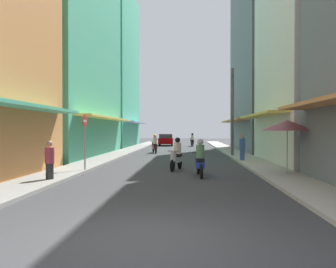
% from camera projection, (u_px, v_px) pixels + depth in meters
% --- Properties ---
extents(ground_plane, '(103.21, 103.21, 0.00)m').
position_uv_depth(ground_plane, '(177.00, 155.00, 25.20)').
color(ground_plane, '#38383A').
extents(sidewalk_left, '(1.78, 54.92, 0.12)m').
position_uv_depth(sidewalk_left, '(118.00, 154.00, 25.49)').
color(sidewalk_left, gray).
rests_on(sidewalk_left, ground).
extents(sidewalk_right, '(1.78, 54.92, 0.12)m').
position_uv_depth(sidewalk_right, '(238.00, 155.00, 24.92)').
color(sidewalk_right, '#ADA89E').
rests_on(sidewalk_right, ground).
extents(building_left_mid, '(7.05, 13.47, 16.50)m').
position_uv_depth(building_left_mid, '(62.00, 45.00, 24.23)').
color(building_left_mid, '#4CB28C').
rests_on(building_left_mid, ground).
extents(building_left_far, '(7.05, 11.22, 17.88)m').
position_uv_depth(building_left_far, '(106.00, 69.00, 37.41)').
color(building_left_far, '#4CB28C').
rests_on(building_left_far, ground).
extents(building_right_mid, '(7.05, 8.74, 17.07)m').
position_uv_depth(building_right_mid, '(323.00, 15.00, 18.62)').
color(building_right_mid, silver).
rests_on(building_right_mid, ground).
extents(building_right_far, '(7.05, 12.29, 17.39)m').
position_uv_depth(building_right_far, '(272.00, 57.00, 30.03)').
color(building_right_far, slate).
rests_on(building_right_far, ground).
extents(motorbike_blue, '(0.55, 1.81, 1.58)m').
position_uv_depth(motorbike_blue, '(200.00, 160.00, 13.59)').
color(motorbike_blue, black).
rests_on(motorbike_blue, ground).
extents(motorbike_maroon, '(0.69, 1.76, 1.58)m').
position_uv_depth(motorbike_maroon, '(155.00, 145.00, 27.38)').
color(motorbike_maroon, black).
rests_on(motorbike_maroon, ground).
extents(motorbike_silver, '(0.67, 1.77, 1.58)m').
position_uv_depth(motorbike_silver, '(177.00, 156.00, 15.71)').
color(motorbike_silver, black).
rests_on(motorbike_silver, ground).
extents(motorbike_black, '(0.55, 1.81, 1.58)m').
position_uv_depth(motorbike_black, '(192.00, 140.00, 38.77)').
color(motorbike_black, black).
rests_on(motorbike_black, ground).
extents(parked_car, '(1.94, 4.17, 1.45)m').
position_uv_depth(parked_car, '(166.00, 140.00, 40.44)').
color(parked_car, '#8C0000').
rests_on(parked_car, ground).
extents(pedestrian_foreground, '(0.34, 0.34, 1.54)m').
position_uv_depth(pedestrian_foreground, '(50.00, 162.00, 12.05)').
color(pedestrian_foreground, '#262628').
rests_on(pedestrian_foreground, ground).
extents(pedestrian_midway, '(0.34, 0.34, 1.68)m').
position_uv_depth(pedestrian_midway, '(242.00, 148.00, 19.61)').
color(pedestrian_midway, '#334C8C').
rests_on(pedestrian_midway, ground).
extents(vendor_umbrella, '(2.14, 2.14, 2.36)m').
position_uv_depth(vendor_umbrella, '(287.00, 125.00, 13.58)').
color(vendor_umbrella, '#99999E').
rests_on(vendor_umbrella, ground).
extents(utility_pole, '(0.20, 1.20, 6.37)m').
position_uv_depth(utility_pole, '(232.00, 112.00, 23.42)').
color(utility_pole, '#4C4C4F').
rests_on(utility_pole, ground).
extents(street_sign_no_entry, '(0.07, 0.60, 2.65)m').
position_uv_depth(street_sign_no_entry, '(85.00, 135.00, 14.98)').
color(street_sign_no_entry, gray).
rests_on(street_sign_no_entry, ground).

